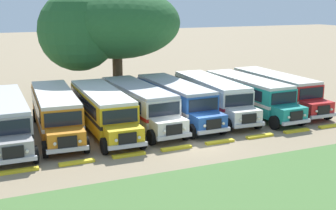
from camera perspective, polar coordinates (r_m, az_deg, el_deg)
ground_plane at (r=28.23m, az=3.36°, el=-4.95°), size 220.00×220.00×0.00m
foreground_grass_strip at (r=21.14m, az=14.73°, el=-11.89°), size 80.00×10.56×0.01m
parked_bus_slot_0 at (r=30.04m, az=-20.37°, el=-1.51°), size 2.73×10.85×2.82m
parked_bus_slot_1 at (r=30.95m, az=-14.40°, el=-0.66°), size 3.20×10.91×2.82m
parked_bus_slot_2 at (r=30.88m, az=-8.51°, el=-0.42°), size 2.81×10.86×2.82m
parked_bus_slot_3 at (r=32.21m, az=-3.81°, el=0.28°), size 3.10×10.89×2.82m
parked_bus_slot_4 at (r=33.42m, az=1.01°, el=0.79°), size 2.86×10.86×2.82m
parked_bus_slot_5 at (r=35.07m, az=5.73°, el=1.33°), size 3.13×10.90×2.82m
parked_bus_slot_6 at (r=36.08m, az=10.47°, el=1.51°), size 2.89×10.86×2.82m
parked_bus_slot_7 at (r=38.32m, az=13.87°, el=2.03°), size 2.73×10.85×2.82m
curb_wheelstop_0 at (r=24.86m, az=-18.75°, el=-8.09°), size 2.00×0.36×0.15m
curb_wheelstop_1 at (r=25.23m, az=-11.77°, el=-7.32°), size 2.00×0.36×0.15m
curb_wheelstop_2 at (r=25.95m, az=-5.11°, el=-6.48°), size 2.00×0.36×0.15m
curb_wheelstop_3 at (r=27.01m, az=1.09°, el=-5.62°), size 2.00×0.36×0.15m
curb_wheelstop_4 at (r=28.36m, az=6.75°, el=-4.78°), size 2.00×0.36×0.15m
curb_wheelstop_5 at (r=29.96m, az=11.83°, el=-3.98°), size 2.00×0.36×0.15m
curb_wheelstop_6 at (r=31.78m, az=16.36°, el=-3.24°), size 2.00×0.36×0.15m
curb_wheelstop_7 at (r=33.78m, az=20.37°, el=-2.57°), size 2.00×0.36×0.15m
broad_shade_tree at (r=40.40m, az=-7.48°, el=10.72°), size 13.13×12.27×11.58m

